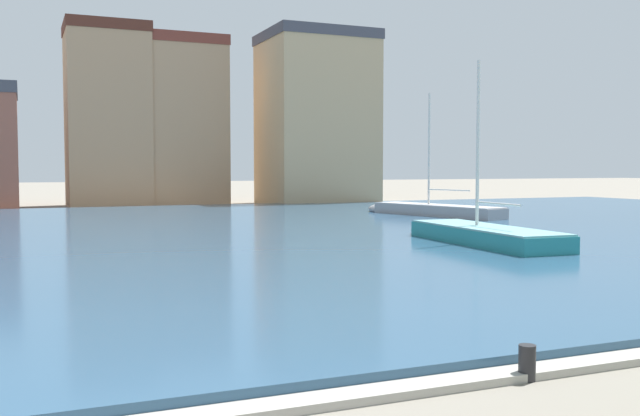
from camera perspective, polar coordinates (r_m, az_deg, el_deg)
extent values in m
cube|color=#2D5170|center=(29.78, -13.84, -2.26)|extent=(86.70, 42.14, 0.26)
cube|color=#ADA89E|center=(9.65, 7.14, -14.24)|extent=(86.70, 0.50, 0.12)
cube|color=#939399|center=(39.97, 9.39, -0.40)|extent=(3.81, 8.61, 0.82)
ellipsoid|color=#939399|center=(42.80, 5.44, -0.13)|extent=(2.23, 3.25, 0.78)
cube|color=#B1B1B5|center=(39.94, 9.39, 0.23)|extent=(3.73, 8.44, 0.06)
cylinder|color=silver|center=(40.33, 8.77, 4.68)|extent=(0.12, 0.12, 6.28)
cylinder|color=silver|center=(39.34, 10.31, 1.44)|extent=(0.84, 2.88, 0.08)
cube|color=teal|center=(25.69, 13.15, -2.49)|extent=(2.41, 7.42, 0.82)
ellipsoid|color=teal|center=(28.65, 9.35, -1.86)|extent=(1.97, 2.65, 0.78)
cube|color=#6EA5A8|center=(25.65, 13.16, -1.52)|extent=(2.36, 7.27, 0.06)
cylinder|color=silver|center=(26.04, 12.59, 5.04)|extent=(0.12, 0.12, 5.95)
cylinder|color=silver|center=(24.98, 14.11, 0.34)|extent=(0.21, 2.57, 0.08)
cylinder|color=#232326|center=(10.47, 16.32, -11.86)|extent=(0.24, 0.24, 0.50)
cube|color=tan|center=(56.42, -16.72, 6.71)|extent=(5.96, 5.45, 12.92)
cube|color=#51281E|center=(57.25, -16.84, 13.58)|extent=(6.08, 5.56, 0.80)
cube|color=tan|center=(57.46, -10.94, 6.45)|extent=(6.15, 5.50, 12.35)
cube|color=brown|center=(58.20, -11.02, 12.92)|extent=(6.28, 5.61, 0.80)
cube|color=tan|center=(57.28, -0.30, 6.78)|extent=(8.19, 7.41, 12.88)
cube|color=#42424C|center=(58.10, -0.30, 13.53)|extent=(8.36, 7.56, 0.80)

